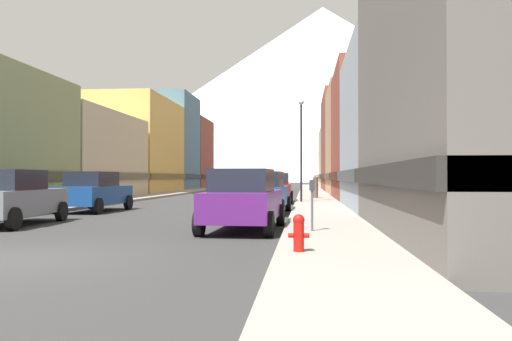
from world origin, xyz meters
TOP-DOWN VIEW (x-y plane):
  - ground_plane at (0.00, 0.00)m, footprint 400.00×400.00m
  - sidewalk_left at (-6.25, 35.00)m, footprint 2.50×100.00m
  - sidewalk_right at (6.25, 35.00)m, footprint 2.50×100.00m
  - storefront_left_2 at (-11.02, 26.58)m, footprint 7.34×12.87m
  - storefront_left_3 at (-10.60, 39.73)m, footprint 6.50×12.48m
  - storefront_left_4 at (-12.14, 50.37)m, footprint 9.58×8.65m
  - storefront_left_5 at (-10.80, 59.66)m, footprint 6.91×9.32m
  - storefront_right_1 at (11.75, 14.93)m, footprint 8.80×10.08m
  - storefront_right_2 at (11.55, 25.16)m, footprint 8.39×9.65m
  - storefront_right_3 at (11.34, 35.64)m, footprint 7.97×10.52m
  - storefront_right_4 at (10.99, 48.16)m, footprint 7.29×13.86m
  - storefront_right_5 at (11.43, 61.63)m, footprint 8.15×12.38m
  - car_left_0 at (-3.80, 6.48)m, footprint 2.25×4.49m
  - car_left_1 at (-3.80, 13.05)m, footprint 2.23×4.47m
  - car_right_0 at (3.80, 5.60)m, footprint 2.22×4.47m
  - car_right_1 at (3.80, 12.58)m, footprint 2.26×4.49m
  - car_right_2 at (3.80, 21.47)m, footprint 2.11×4.42m
  - fire_hydrant_near at (5.45, 0.52)m, footprint 0.40×0.22m
  - parking_meter_near at (5.75, 4.30)m, footprint 0.14×0.10m
  - potted_plant_0 at (-7.00, 16.07)m, footprint 0.54×0.54m
  - potted_plant_1 at (-7.00, 11.75)m, footprint 0.70×0.70m
  - pedestrian_0 at (6.25, 25.45)m, footprint 0.36×0.36m
  - streetlamp_right at (5.35, 20.29)m, footprint 0.36×0.36m
  - mountain_backdrop at (14.73, 260.00)m, footprint 253.14×253.14m

SIDE VIEW (x-z plane):
  - ground_plane at x=0.00m, z-range 0.00..0.00m
  - sidewalk_left at x=-6.25m, z-range 0.00..0.15m
  - sidewalk_right at x=6.25m, z-range 0.00..0.15m
  - fire_hydrant_near at x=5.45m, z-range 0.17..0.88m
  - potted_plant_0 at x=-7.00m, z-range 0.21..1.05m
  - potted_plant_1 at x=-7.00m, z-range 0.20..1.18m
  - pedestrian_0 at x=6.25m, z-range 0.08..1.68m
  - car_left_0 at x=-3.80m, z-range 0.01..1.79m
  - car_left_1 at x=-3.80m, z-range 0.01..1.79m
  - car_right_0 at x=3.80m, z-range 0.01..1.79m
  - car_right_1 at x=3.80m, z-range 0.01..1.79m
  - car_right_2 at x=3.80m, z-range 0.01..1.79m
  - parking_meter_near at x=5.75m, z-range 0.35..1.68m
  - storefront_left_2 at x=-11.02m, z-range -0.12..6.05m
  - storefront_right_1 at x=11.75m, z-range -0.14..7.30m
  - storefront_right_5 at x=11.43m, z-range -0.14..7.66m
  - streetlamp_right at x=5.35m, z-range 1.06..6.92m
  - storefront_right_2 at x=11.55m, z-range -0.15..8.45m
  - storefront_left_3 at x=-10.60m, z-range -0.16..8.90m
  - storefront_right_3 at x=11.34m, z-range -0.16..9.00m
  - storefront_left_5 at x=-10.80m, z-range -0.16..9.17m
  - storefront_right_4 at x=10.99m, z-range -0.17..10.26m
  - storefront_left_4 at x=-12.14m, z-range -0.18..10.97m
  - mountain_backdrop at x=14.73m, z-range 0.00..89.37m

